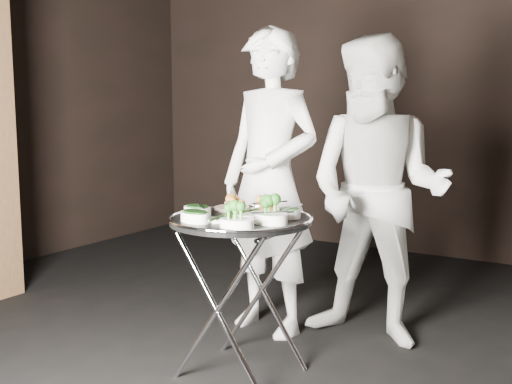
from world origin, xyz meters
The scene contains 15 objects.
wall_back centered at (0.00, 3.52, 1.50)m, with size 6.00×0.05×3.00m, color black.
tray_stand centered at (-0.01, 0.35, 0.46)m, with size 0.56×0.47×0.82m.
serving_tray centered at (-0.01, 0.35, 0.83)m, with size 0.74×0.74×0.04m.
potato_plate_a centered at (-0.18, 0.52, 0.87)m, with size 0.19×0.19×0.07m.
potato_plate_b centered at (0.03, 0.57, 0.87)m, with size 0.19×0.19×0.07m.
greens_bowl centered at (0.20, 0.46, 0.87)m, with size 0.12×0.12×0.07m.
asparagus_plate_a centered at (-0.02, 0.36, 0.85)m, with size 0.19×0.13×0.04m.
asparagus_plate_b centered at (-0.03, 0.19, 0.85)m, with size 0.19×0.13×0.04m.
spinach_bowl_a centered at (-0.24, 0.29, 0.87)m, with size 0.18×0.13×0.07m.
spinach_bowl_b centered at (-0.14, 0.13, 0.87)m, with size 0.21×0.17×0.08m.
broccoli_bowl_a centered at (0.19, 0.29, 0.87)m, with size 0.23×0.19×0.08m.
broccoli_bowl_b centered at (0.12, 0.12, 0.87)m, with size 0.18×0.14×0.07m.
serving_utensils centered at (0.00, 0.41, 0.89)m, with size 0.59×0.43×0.01m.
waiter_left centered at (-0.22, 1.00, 0.94)m, with size 0.68×0.45×1.87m, color silver.
waiter_right centered at (0.41, 1.16, 0.90)m, with size 0.88×0.68×1.80m, color silver.
Camera 1 is at (1.74, -2.35, 1.42)m, focal length 45.00 mm.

